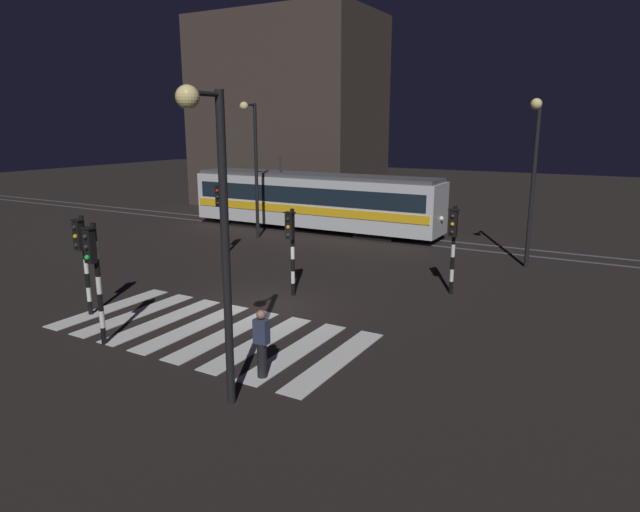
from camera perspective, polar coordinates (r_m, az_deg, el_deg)
The scene contains 15 objects.
ground_plane at distance 18.93m, azimuth -6.07°, elevation -5.16°, with size 120.00×120.00×0.00m, color black.
rail_near at distance 29.37m, azimuth 7.79°, elevation 1.47°, with size 80.00×0.12×0.03m, color #59595E.
rail_far at distance 30.68m, azimuth 8.78°, elevation 1.94°, with size 80.00×0.12×0.03m, color #59595E.
crosswalk_zebra at distance 16.99m, azimuth -11.22°, elevation -7.50°, with size 9.26×4.61×0.02m.
traffic_light_corner_far_left at distance 25.75m, azimuth -10.10°, elevation 4.76°, with size 0.36×0.42×3.40m.
traffic_light_median_centre at distance 19.50m, azimuth -2.96°, elevation 1.71°, with size 0.36×0.42×3.12m.
traffic_light_kerb_mid_left at distance 16.14m, azimuth -22.03°, elevation -0.98°, with size 0.36×0.42×3.42m.
traffic_light_corner_near_left at distance 18.91m, azimuth -23.09°, elevation 0.48°, with size 0.36×0.42×3.22m.
traffic_light_corner_far_right at distance 20.22m, azimuth 13.42°, elevation 1.90°, with size 0.36×0.42×3.19m.
street_lamp_trackside_right at distance 24.67m, azimuth 20.97°, elevation 8.85°, with size 0.44×1.21×6.96m.
street_lamp_trackside_left at distance 29.64m, azimuth -6.85°, elevation 10.34°, with size 0.44×1.21×7.07m.
street_lamp_near_kerb at distance 11.32m, azimuth -10.60°, elevation 4.45°, with size 0.44×1.21×6.67m.
tram at distance 32.03m, azimuth -0.68°, elevation 5.71°, with size 15.13×2.58×4.15m.
pedestrian_waiting_at_kerb at distance 13.55m, azimuth -5.97°, elevation -8.86°, with size 0.36×0.24×1.71m.
building_backdrop at distance 43.00m, azimuth -3.33°, elevation 14.37°, with size 13.01×8.00×13.60m, color #382D28.
Camera 1 is at (10.49, -14.59, 5.96)m, focal length 31.38 mm.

